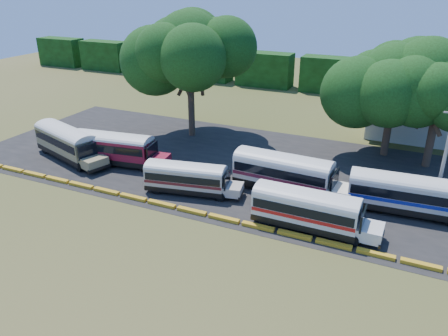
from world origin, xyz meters
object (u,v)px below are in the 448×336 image
at_px(bus_beige, 67,141).
at_px(tree_west, 189,47).
at_px(bus_red, 115,147).
at_px(bus_cream_west, 188,176).
at_px(bus_white_red, 308,208).

xyz_separation_m(bus_beige, tree_west, (8.58, 12.47, 8.82)).
bearing_deg(tree_west, bus_beige, -124.51).
relative_size(bus_beige, tree_west, 0.74).
relative_size(bus_beige, bus_red, 1.03).
bearing_deg(bus_red, bus_cream_west, -22.82).
relative_size(bus_red, tree_west, 0.71).
bearing_deg(bus_white_red, tree_west, 140.57).
relative_size(bus_cream_west, bus_white_red, 0.92).
distance_m(bus_cream_west, bus_white_red, 11.72).
bearing_deg(bus_beige, bus_cream_west, 11.63).
bearing_deg(bus_beige, bus_red, 27.02).
height_order(bus_beige, bus_white_red, bus_beige).
height_order(bus_red, bus_white_red, bus_red).
bearing_deg(tree_west, bus_cream_west, -62.77).
bearing_deg(bus_beige, tree_west, 73.90).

